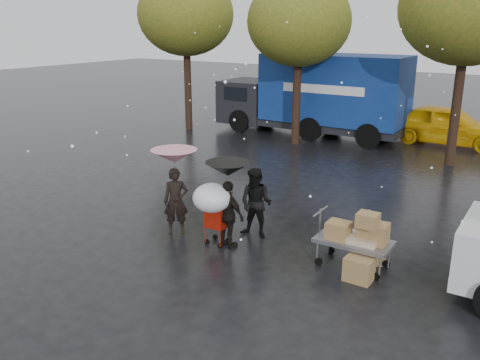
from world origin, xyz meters
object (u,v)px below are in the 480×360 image
Objects in this scene: blue_truck at (316,95)px; person_black at (228,215)px; shopping_cart at (213,201)px; yellow_taxi at (447,125)px; person_pink at (176,201)px; vendor_cart at (358,235)px.

person_black is at bearing -74.30° from blue_truck.
blue_truck is (-3.01, 11.92, 0.69)m from shopping_cart.
shopping_cart is 12.32m from blue_truck.
yellow_taxi reaches higher than shopping_cart.
person_black is at bearing 172.47° from yellow_taxi.
shopping_cart is (1.17, -0.16, 0.27)m from person_pink.
person_black is 0.32× the size of yellow_taxi.
blue_truck reaches higher than vendor_cart.
shopping_cart is 0.18× the size of blue_truck.
blue_truck is (-1.84, 11.76, 0.97)m from person_pink.
person_pink is 1.21m from shopping_cart.
vendor_cart is (4.21, 0.56, -0.06)m from person_pink.
blue_truck reaches higher than yellow_taxi.
vendor_cart is at bearing -28.83° from person_pink.
person_pink is at bearing -81.09° from blue_truck.
yellow_taxi is (3.43, 13.01, 0.01)m from person_pink.
person_pink is 1.46m from person_black.
person_pink is at bearing 166.29° from yellow_taxi.
person_pink is 1.04× the size of person_black.
person_pink is 1.04× the size of vendor_cart.
person_pink reaches higher than person_black.
vendor_cart is at bearing 13.36° from shopping_cart.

